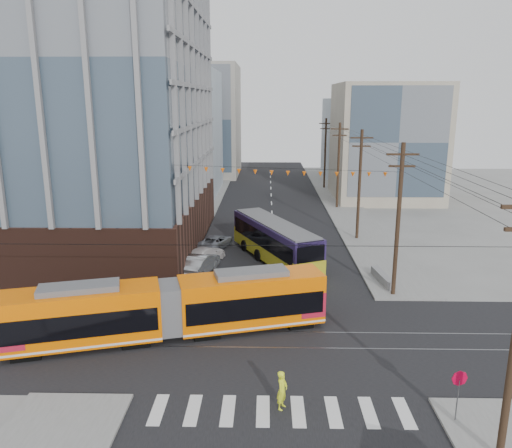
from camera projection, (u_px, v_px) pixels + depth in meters
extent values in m
plane|color=slate|center=(279.00, 376.00, 25.60)|extent=(160.00, 160.00, 0.00)
cube|color=#381E16|center=(31.00, 94.00, 44.90)|extent=(30.00, 25.00, 28.60)
cube|color=#8C99A5|center=(157.00, 133.00, 74.21)|extent=(18.00, 16.00, 18.00)
cube|color=gray|center=(386.00, 142.00, 69.88)|extent=(14.00, 14.00, 16.00)
cube|color=gray|center=(196.00, 120.00, 93.30)|extent=(16.00, 18.00, 20.00)
cube|color=#8C99A5|center=(371.00, 139.00, 89.48)|extent=(16.00, 16.00, 14.00)
cylinder|color=black|center=(325.00, 154.00, 78.40)|extent=(0.30, 0.30, 11.00)
imported|color=#999DA1|center=(200.00, 264.00, 40.48)|extent=(3.01, 5.31, 1.65)
imported|color=silver|center=(205.00, 255.00, 43.30)|extent=(3.79, 5.19, 1.40)
imported|color=slate|center=(216.00, 242.00, 47.44)|extent=(3.57, 5.14, 1.30)
imported|color=#E0F122|center=(282.00, 390.00, 22.70)|extent=(0.69, 0.80, 1.87)
cube|color=gray|center=(382.00, 278.00, 38.46)|extent=(1.33, 3.94, 0.77)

